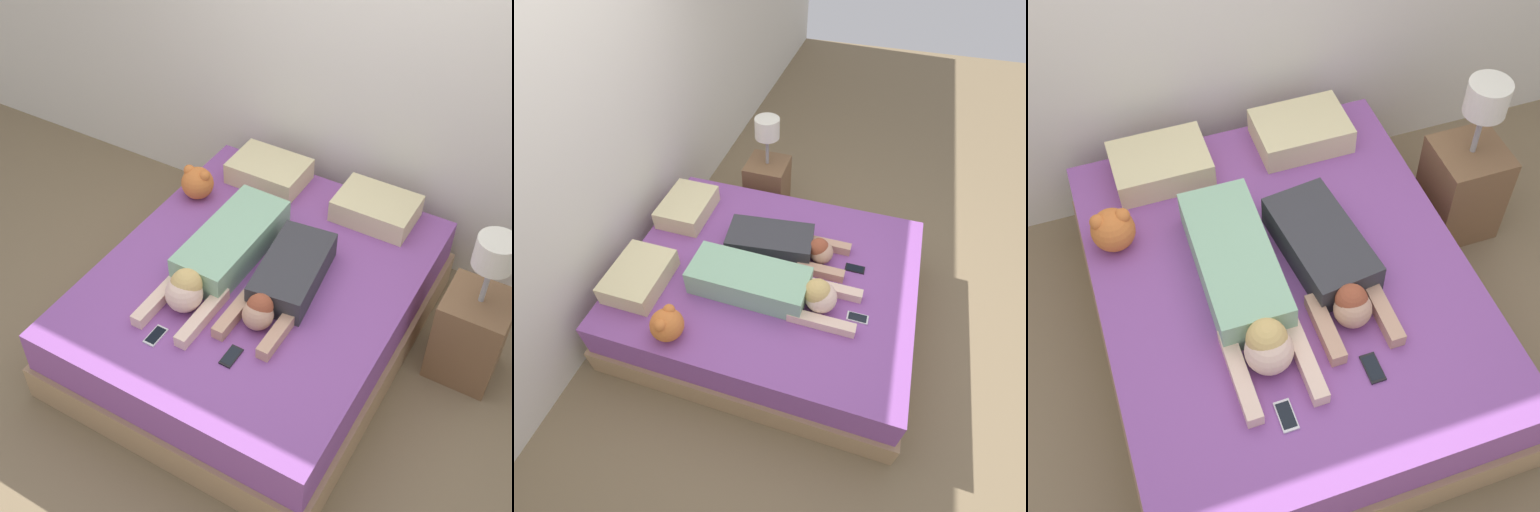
# 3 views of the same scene
# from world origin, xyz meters

# --- Properties ---
(ground_plane) EXTENTS (12.00, 12.00, 0.00)m
(ground_plane) POSITION_xyz_m (0.00, 0.00, 0.00)
(ground_plane) COLOR #7F6B4C
(bed) EXTENTS (1.76, 2.12, 0.51)m
(bed) POSITION_xyz_m (0.00, 0.00, 0.25)
(bed) COLOR tan
(bed) RESTS_ON ground_plane
(pillow_head_left) EXTENTS (0.49, 0.36, 0.15)m
(pillow_head_left) POSITION_xyz_m (-0.38, 0.82, 0.59)
(pillow_head_left) COLOR beige
(pillow_head_left) RESTS_ON bed
(pillow_head_right) EXTENTS (0.49, 0.36, 0.15)m
(pillow_head_right) POSITION_xyz_m (0.38, 0.82, 0.59)
(pillow_head_right) COLOR beige
(pillow_head_right) RESTS_ON bed
(person_left) EXTENTS (0.35, 1.15, 0.24)m
(person_left) POSITION_xyz_m (-0.21, -0.05, 0.61)
(person_left) COLOR #8CBF99
(person_left) RESTS_ON bed
(person_right) EXTENTS (0.39, 0.91, 0.20)m
(person_right) POSITION_xyz_m (0.20, -0.04, 0.60)
(person_right) COLOR #333338
(person_right) RESTS_ON bed
(cell_phone_left) EXTENTS (0.07, 0.14, 0.01)m
(cell_phone_left) POSITION_xyz_m (-0.22, -0.67, 0.52)
(cell_phone_left) COLOR silver
(cell_phone_left) RESTS_ON bed
(cell_phone_right) EXTENTS (0.07, 0.14, 0.01)m
(cell_phone_right) POSITION_xyz_m (0.19, -0.58, 0.52)
(cell_phone_right) COLOR black
(cell_phone_right) RESTS_ON bed
(plush_toy) EXTENTS (0.21, 0.21, 0.22)m
(plush_toy) POSITION_xyz_m (-0.70, 0.44, 0.62)
(plush_toy) COLOR orange
(plush_toy) RESTS_ON bed
(nightstand) EXTENTS (0.37, 0.37, 1.01)m
(nightstand) POSITION_xyz_m (1.18, 0.40, 0.35)
(nightstand) COLOR brown
(nightstand) RESTS_ON ground_plane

